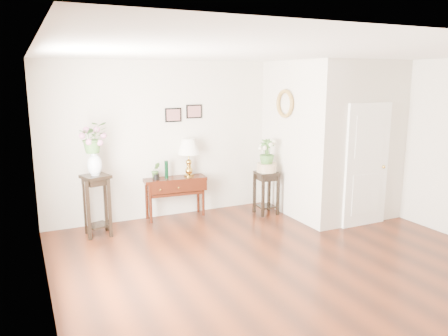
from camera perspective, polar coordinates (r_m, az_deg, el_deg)
floor at (r=6.21m, az=8.04°, el=-12.15°), size 6.00×5.50×0.02m
ceiling at (r=5.70m, az=8.86°, el=14.59°), size 6.00×5.50×0.02m
wall_back at (r=8.19m, az=-2.30°, el=3.97°), size 6.00×0.02×2.80m
wall_left at (r=4.85m, az=-22.61°, el=-2.32°), size 0.02×5.50×2.80m
wall_right at (r=7.85m, az=27.00°, el=2.36°), size 0.02×5.50×2.80m
partition at (r=8.44m, az=13.65°, el=3.87°), size 1.80×1.95×2.80m
door at (r=7.75m, az=18.15°, el=0.33°), size 0.90×0.05×2.10m
art_print_left at (r=7.89m, az=-6.65°, el=6.89°), size 0.30×0.02×0.25m
art_print_right at (r=8.02m, az=-3.93°, el=7.38°), size 0.30×0.02×0.25m
wall_ornament at (r=7.92m, az=7.94°, el=8.33°), size 0.07×0.51×0.51m
console_table at (r=7.98m, az=-6.39°, el=-3.84°), size 1.14×0.46×0.74m
table_lamp at (r=7.91m, az=-4.64°, el=1.41°), size 0.41×0.41×0.70m
green_vase at (r=7.81m, az=-7.53°, el=-0.13°), size 0.07×0.07×0.32m
potted_plant at (r=7.76m, az=-8.90°, el=-0.44°), size 0.17×0.14×0.29m
plant_stand_a at (r=7.29m, az=-16.24°, el=-4.72°), size 0.48×0.48×1.00m
porcelain_vase at (r=7.13m, az=-16.57°, el=0.87°), size 0.26×0.26×0.40m
lily_arrangement at (r=7.06m, az=-16.76°, el=4.22°), size 0.46×0.41×0.49m
plant_stand_b at (r=8.17m, az=5.52°, el=-3.24°), size 0.41×0.41×0.80m
ceramic_bowl at (r=8.06m, az=5.59°, el=0.06°), size 0.40×0.40×0.16m
narcissus at (r=8.01m, az=5.63°, el=2.04°), size 0.35×0.35×0.49m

